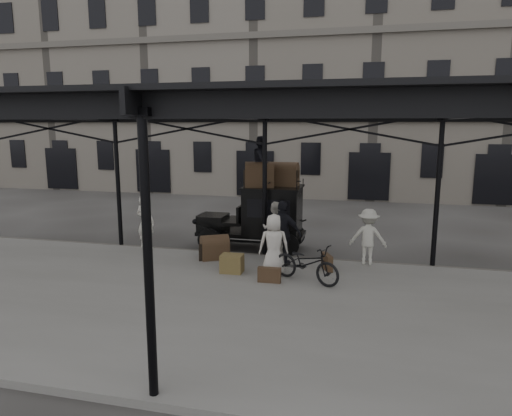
{
  "coord_description": "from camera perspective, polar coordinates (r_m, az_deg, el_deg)",
  "views": [
    {
      "loc": [
        2.98,
        -11.57,
        4.18
      ],
      "look_at": [
        -0.18,
        1.6,
        1.7
      ],
      "focal_mm": 32.0,
      "sensor_mm": 36.0,
      "label": 1
    }
  ],
  "objects": [
    {
      "name": "building_frontage",
      "position": [
        29.85,
        8.0,
        15.71
      ],
      "size": [
        64.0,
        8.0,
        14.0
      ],
      "primitive_type": "cube",
      "color": "slate",
      "rests_on": "ground"
    },
    {
      "name": "porter_official",
      "position": [
        13.16,
        3.37,
        -3.19
      ],
      "size": [
        1.18,
        0.66,
        1.9
      ],
      "primitive_type": "imported",
      "rotation": [
        0.0,
        0.0,
        2.95
      ],
      "color": "black",
      "rests_on": "platform"
    },
    {
      "name": "suitcase_flat",
      "position": [
        11.92,
        1.68,
        -8.36
      ],
      "size": [
        0.6,
        0.16,
        0.4
      ],
      "primitive_type": "cube",
      "rotation": [
        0.0,
        0.0,
        0.02
      ],
      "color": "#4D3123",
      "rests_on": "platform"
    },
    {
      "name": "wicker_hamper",
      "position": [
        12.71,
        -3.02,
        -6.94
      ],
      "size": [
        0.61,
        0.46,
        0.5
      ],
      "primitive_type": "cube",
      "rotation": [
        0.0,
        0.0,
        0.01
      ],
      "color": "olive",
      "rests_on": "platform"
    },
    {
      "name": "ground",
      "position": [
        12.66,
        -0.91,
        -8.91
      ],
      "size": [
        120.0,
        120.0,
        0.0
      ],
      "primitive_type": "plane",
      "color": "#383533",
      "rests_on": "ground"
    },
    {
      "name": "suitcase_upright",
      "position": [
        13.06,
        8.86,
        -6.69
      ],
      "size": [
        0.38,
        0.61,
        0.45
      ],
      "primitive_type": "cube",
      "rotation": [
        0.0,
        0.0,
        0.42
      ],
      "color": "#4D3123",
      "rests_on": "platform"
    },
    {
      "name": "porter_roof",
      "position": [
        14.95,
        0.76,
        5.85
      ],
      "size": [
        0.75,
        0.89,
        1.64
      ],
      "primitive_type": "imported",
      "rotation": [
        0.0,
        0.0,
        1.39
      ],
      "color": "black",
      "rests_on": "taxi"
    },
    {
      "name": "porter_centre",
      "position": [
        12.4,
        2.24,
        -4.56
      ],
      "size": [
        0.92,
        0.72,
        1.67
      ],
      "primitive_type": "imported",
      "rotation": [
        0.0,
        0.0,
        3.4
      ],
      "color": "beige",
      "rests_on": "platform"
    },
    {
      "name": "canopy",
      "position": [
        10.3,
        -3.43,
        12.68
      ],
      "size": [
        22.5,
        9.0,
        4.74
      ],
      "color": "black",
      "rests_on": "ground"
    },
    {
      "name": "steamer_trunk_roof_far",
      "position": [
        15.15,
        3.6,
        4.02
      ],
      "size": [
        0.94,
        0.62,
        0.66
      ],
      "primitive_type": null,
      "rotation": [
        0.0,
        0.0,
        -0.09
      ],
      "color": "#4D3123",
      "rests_on": "taxi"
    },
    {
      "name": "steamer_trunk_roof_near",
      "position": [
        14.86,
        0.44,
        3.97
      ],
      "size": [
        1.04,
        0.77,
        0.68
      ],
      "primitive_type": null,
      "rotation": [
        0.0,
        0.0,
        0.23
      ],
      "color": "#4D3123",
      "rests_on": "taxi"
    },
    {
      "name": "bicycle",
      "position": [
        11.96,
        6.31,
        -6.84
      ],
      "size": [
        2.03,
        1.4,
        1.01
      ],
      "primitive_type": "imported",
      "rotation": [
        0.0,
        0.0,
        1.15
      ],
      "color": "black",
      "rests_on": "platform"
    },
    {
      "name": "porter_left",
      "position": [
        15.39,
        -13.66,
        -1.68
      ],
      "size": [
        0.73,
        0.55,
        1.79
      ],
      "primitive_type": "imported",
      "rotation": [
        0.0,
        0.0,
        2.94
      ],
      "color": "silver",
      "rests_on": "platform"
    },
    {
      "name": "platform",
      "position": [
        10.83,
        -3.6,
        -11.92
      ],
      "size": [
        28.0,
        8.0,
        0.15
      ],
      "primitive_type": "cube",
      "color": "slate",
      "rests_on": "ground"
    },
    {
      "name": "taxi",
      "position": [
        15.28,
        0.94,
        -0.85
      ],
      "size": [
        3.65,
        1.55,
        2.18
      ],
      "color": "black",
      "rests_on": "ground"
    },
    {
      "name": "porter_midleft",
      "position": [
        13.98,
        2.41,
        -2.7
      ],
      "size": [
        0.94,
        0.78,
        1.74
      ],
      "primitive_type": "imported",
      "rotation": [
        0.0,
        0.0,
        2.98
      ],
      "color": "beige",
      "rests_on": "platform"
    },
    {
      "name": "porter_right",
      "position": [
        13.67,
        13.84,
        -3.51
      ],
      "size": [
        1.1,
        0.68,
        1.64
      ],
      "primitive_type": "imported",
      "rotation": [
        0.0,
        0.0,
        3.08
      ],
      "color": "beige",
      "rests_on": "platform"
    },
    {
      "name": "steamer_trunk_platform",
      "position": [
        13.99,
        -5.19,
        -5.1
      ],
      "size": [
        0.98,
        0.86,
        0.61
      ],
      "primitive_type": null,
      "rotation": [
        0.0,
        0.0,
        0.53
      ],
      "color": "#4D3123",
      "rests_on": "platform"
    }
  ]
}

